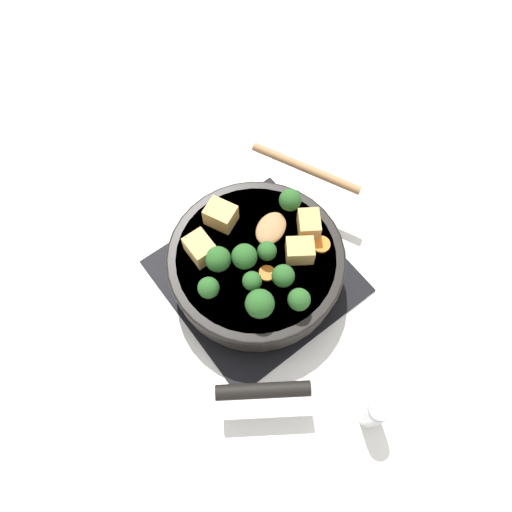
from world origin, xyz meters
TOP-DOWN VIEW (x-y plane):
  - ground_plane at (0.00, 0.00)m, footprint 2.40×2.40m
  - front_burner_grate at (0.00, 0.00)m, footprint 0.31×0.31m
  - skillet_pan at (0.00, -0.00)m, footprint 0.39×0.35m
  - wooden_spoon at (-0.06, 0.12)m, footprint 0.20×0.22m
  - tofu_cube_center_large at (-0.09, -0.01)m, footprint 0.06×0.06m
  - tofu_cube_near_handle at (0.01, 0.10)m, footprint 0.06×0.05m
  - tofu_cube_east_chunk at (0.04, 0.06)m, footprint 0.06×0.06m
  - tofu_cube_west_chunk at (-0.06, -0.07)m, footprint 0.05×0.04m
  - broccoli_floret_near_spoon at (-0.02, -0.06)m, footprint 0.04×0.04m
  - broccoli_floret_center_top at (0.01, -0.10)m, footprint 0.04×0.04m
  - broccoli_floret_east_rim at (0.11, 0.00)m, footprint 0.04×0.04m
  - broccoli_floret_west_rim at (0.01, 0.01)m, footprint 0.03×0.03m
  - broccoli_floret_north_edge at (-0.00, -0.02)m, footprint 0.04×0.04m
  - broccoli_floret_south_cluster at (0.08, -0.05)m, footprint 0.05×0.05m
  - broccoli_floret_mid_floret at (-0.04, 0.10)m, footprint 0.04×0.04m
  - broccoli_floret_small_inner at (0.06, 0.01)m, footprint 0.04×0.04m
  - broccoli_floret_tall_stem at (0.04, -0.04)m, footprint 0.03×0.03m
  - carrot_slice_orange_thin at (0.04, -0.01)m, footprint 0.03×0.03m
  - carrot_slice_near_center at (0.05, 0.10)m, footprint 0.03×0.03m
  - salt_shaker at (0.31, -0.01)m, footprint 0.04×0.04m

SIDE VIEW (x-z plane):
  - ground_plane at x=0.00m, z-range 0.00..0.00m
  - front_burner_grate at x=0.00m, z-range 0.00..0.03m
  - salt_shaker at x=0.31m, z-range 0.00..0.09m
  - skillet_pan at x=0.00m, z-range 0.03..0.09m
  - carrot_slice_orange_thin at x=0.04m, z-range 0.09..0.09m
  - carrot_slice_near_center at x=0.05m, z-range 0.09..0.09m
  - wooden_spoon at x=-0.06m, z-range 0.09..0.10m
  - tofu_cube_near_handle at x=0.01m, z-range 0.09..0.12m
  - tofu_cube_east_chunk at x=0.04m, z-range 0.09..0.12m
  - tofu_cube_west_chunk at x=-0.06m, z-range 0.09..0.13m
  - tofu_cube_center_large at x=-0.09m, z-range 0.09..0.13m
  - broccoli_floret_tall_stem at x=0.04m, z-range 0.09..0.13m
  - broccoli_floret_west_rim at x=0.01m, z-range 0.09..0.13m
  - broccoli_floret_center_top at x=0.01m, z-range 0.09..0.13m
  - broccoli_floret_east_rim at x=0.11m, z-range 0.09..0.13m
  - broccoli_floret_small_inner at x=0.06m, z-range 0.09..0.13m
  - broccoli_floret_mid_floret at x=-0.04m, z-range 0.09..0.14m
  - broccoli_floret_near_spoon at x=-0.02m, z-range 0.09..0.14m
  - broccoli_floret_north_edge at x=0.00m, z-range 0.09..0.14m
  - broccoli_floret_south_cluster at x=0.08m, z-range 0.09..0.14m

